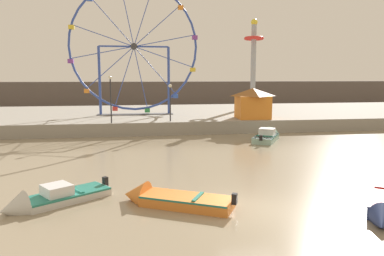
{
  "coord_description": "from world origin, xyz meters",
  "views": [
    {
      "loc": [
        -4.73,
        -14.28,
        5.48
      ],
      "look_at": [
        -0.7,
        11.89,
        1.73
      ],
      "focal_mm": 34.72,
      "sensor_mm": 36.0,
      "label": 1
    }
  ],
  "objects_px": {
    "promenade_lamp_far": "(170,97)",
    "carnival_booth_orange_canopy": "(253,103)",
    "drop_tower_steel_tower": "(253,63)",
    "promenade_lamp_near": "(111,92)",
    "motorboat_navy_blue": "(384,204)",
    "motorboat_seafoam": "(268,136)",
    "motorboat_orange_hull": "(167,199)",
    "motorboat_pale_grey": "(47,200)",
    "ferris_wheel_blue_frame": "(134,48)"
  },
  "relations": [
    {
      "from": "motorboat_navy_blue",
      "to": "motorboat_orange_hull",
      "type": "xyz_separation_m",
      "value": [
        -8.72,
        2.13,
        -0.04
      ]
    },
    {
      "from": "motorboat_navy_blue",
      "to": "promenade_lamp_near",
      "type": "height_order",
      "value": "promenade_lamp_near"
    },
    {
      "from": "promenade_lamp_far",
      "to": "carnival_booth_orange_canopy",
      "type": "bearing_deg",
      "value": 7.43
    },
    {
      "from": "motorboat_navy_blue",
      "to": "motorboat_pale_grey",
      "type": "bearing_deg",
      "value": -63.29
    },
    {
      "from": "motorboat_pale_grey",
      "to": "motorboat_navy_blue",
      "type": "bearing_deg",
      "value": 133.54
    },
    {
      "from": "motorboat_seafoam",
      "to": "promenade_lamp_near",
      "type": "height_order",
      "value": "promenade_lamp_near"
    },
    {
      "from": "drop_tower_steel_tower",
      "to": "promenade_lamp_near",
      "type": "height_order",
      "value": "drop_tower_steel_tower"
    },
    {
      "from": "carnival_booth_orange_canopy",
      "to": "promenade_lamp_far",
      "type": "xyz_separation_m",
      "value": [
        -8.39,
        -1.09,
        0.73
      ]
    },
    {
      "from": "motorboat_pale_grey",
      "to": "ferris_wheel_blue_frame",
      "type": "bearing_deg",
      "value": -133.79
    },
    {
      "from": "carnival_booth_orange_canopy",
      "to": "ferris_wheel_blue_frame",
      "type": "bearing_deg",
      "value": 157.22
    },
    {
      "from": "drop_tower_steel_tower",
      "to": "motorboat_orange_hull",
      "type": "bearing_deg",
      "value": -113.49
    },
    {
      "from": "motorboat_pale_grey",
      "to": "motorboat_orange_hull",
      "type": "relative_size",
      "value": 0.92
    },
    {
      "from": "ferris_wheel_blue_frame",
      "to": "promenade_lamp_far",
      "type": "bearing_deg",
      "value": -63.64
    },
    {
      "from": "motorboat_seafoam",
      "to": "promenade_lamp_far",
      "type": "xyz_separation_m",
      "value": [
        -8.03,
        4.41,
        3.2
      ]
    },
    {
      "from": "drop_tower_steel_tower",
      "to": "promenade_lamp_far",
      "type": "distance_m",
      "value": 19.82
    },
    {
      "from": "motorboat_pale_grey",
      "to": "promenade_lamp_far",
      "type": "bearing_deg",
      "value": -145.88
    },
    {
      "from": "carnival_booth_orange_canopy",
      "to": "promenade_lamp_near",
      "type": "height_order",
      "value": "promenade_lamp_near"
    },
    {
      "from": "motorboat_seafoam",
      "to": "carnival_booth_orange_canopy",
      "type": "height_order",
      "value": "carnival_booth_orange_canopy"
    },
    {
      "from": "ferris_wheel_blue_frame",
      "to": "drop_tower_steel_tower",
      "type": "bearing_deg",
      "value": 26.88
    },
    {
      "from": "ferris_wheel_blue_frame",
      "to": "promenade_lamp_far",
      "type": "relative_size",
      "value": 4.1
    },
    {
      "from": "motorboat_navy_blue",
      "to": "ferris_wheel_blue_frame",
      "type": "bearing_deg",
      "value": -122.5
    },
    {
      "from": "motorboat_pale_grey",
      "to": "promenade_lamp_near",
      "type": "relative_size",
      "value": 1.07
    },
    {
      "from": "ferris_wheel_blue_frame",
      "to": "promenade_lamp_near",
      "type": "distance_m",
      "value": 8.54
    },
    {
      "from": "drop_tower_steel_tower",
      "to": "promenade_lamp_near",
      "type": "bearing_deg",
      "value": -140.28
    },
    {
      "from": "motorboat_orange_hull",
      "to": "ferris_wheel_blue_frame",
      "type": "xyz_separation_m",
      "value": [
        -1.24,
        25.9,
        8.12
      ]
    },
    {
      "from": "promenade_lamp_far",
      "to": "motorboat_pale_grey",
      "type": "bearing_deg",
      "value": -110.64
    },
    {
      "from": "motorboat_orange_hull",
      "to": "ferris_wheel_blue_frame",
      "type": "height_order",
      "value": "ferris_wheel_blue_frame"
    },
    {
      "from": "motorboat_pale_grey",
      "to": "promenade_lamp_near",
      "type": "height_order",
      "value": "promenade_lamp_near"
    },
    {
      "from": "motorboat_pale_grey",
      "to": "motorboat_orange_hull",
      "type": "height_order",
      "value": "motorboat_orange_hull"
    },
    {
      "from": "motorboat_seafoam",
      "to": "drop_tower_steel_tower",
      "type": "distance_m",
      "value": 20.87
    },
    {
      "from": "motorboat_pale_grey",
      "to": "promenade_lamp_far",
      "type": "relative_size",
      "value": 1.31
    },
    {
      "from": "ferris_wheel_blue_frame",
      "to": "drop_tower_steel_tower",
      "type": "xyz_separation_m",
      "value": [
        16.03,
        8.13,
        -1.14
      ]
    },
    {
      "from": "motorboat_navy_blue",
      "to": "drop_tower_steel_tower",
      "type": "height_order",
      "value": "drop_tower_steel_tower"
    },
    {
      "from": "motorboat_navy_blue",
      "to": "drop_tower_steel_tower",
      "type": "xyz_separation_m",
      "value": [
        6.07,
        36.16,
        6.94
      ]
    },
    {
      "from": "motorboat_navy_blue",
      "to": "drop_tower_steel_tower",
      "type": "relative_size",
      "value": 0.45
    },
    {
      "from": "motorboat_orange_hull",
      "to": "motorboat_pale_grey",
      "type": "bearing_deg",
      "value": 21.25
    },
    {
      "from": "motorboat_orange_hull",
      "to": "drop_tower_steel_tower",
      "type": "bearing_deg",
      "value": -85.43
    },
    {
      "from": "drop_tower_steel_tower",
      "to": "promenade_lamp_far",
      "type": "bearing_deg",
      "value": -131.02
    },
    {
      "from": "motorboat_seafoam",
      "to": "motorboat_orange_hull",
      "type": "distance_m",
      "value": 17.99
    },
    {
      "from": "motorboat_orange_hull",
      "to": "carnival_booth_orange_canopy",
      "type": "xyz_separation_m",
      "value": [
        10.4,
        20.43,
        2.54
      ]
    },
    {
      "from": "motorboat_orange_hull",
      "to": "motorboat_seafoam",
      "type": "bearing_deg",
      "value": -95.86
    },
    {
      "from": "motorboat_navy_blue",
      "to": "carnival_booth_orange_canopy",
      "type": "bearing_deg",
      "value": -146.33
    },
    {
      "from": "carnival_booth_orange_canopy",
      "to": "promenade_lamp_far",
      "type": "distance_m",
      "value": 8.49
    },
    {
      "from": "drop_tower_steel_tower",
      "to": "promenade_lamp_far",
      "type": "height_order",
      "value": "drop_tower_steel_tower"
    },
    {
      "from": "drop_tower_steel_tower",
      "to": "ferris_wheel_blue_frame",
      "type": "bearing_deg",
      "value": -153.12
    },
    {
      "from": "motorboat_navy_blue",
      "to": "motorboat_pale_grey",
      "type": "xyz_separation_m",
      "value": [
        -13.76,
        2.73,
        -0.04
      ]
    },
    {
      "from": "carnival_booth_orange_canopy",
      "to": "promenade_lamp_far",
      "type": "relative_size",
      "value": 1.01
    },
    {
      "from": "drop_tower_steel_tower",
      "to": "promenade_lamp_far",
      "type": "relative_size",
      "value": 3.39
    },
    {
      "from": "motorboat_orange_hull",
      "to": "drop_tower_steel_tower",
      "type": "height_order",
      "value": "drop_tower_steel_tower"
    },
    {
      "from": "motorboat_navy_blue",
      "to": "promenade_lamp_near",
      "type": "relative_size",
      "value": 1.25
    }
  ]
}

